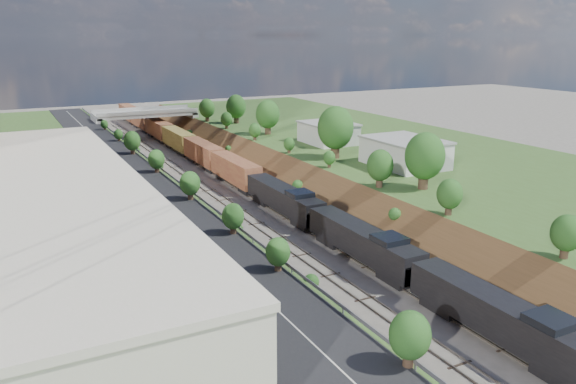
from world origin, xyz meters
The scene contains 15 objects.
platform_left centered at (-33.00, 60.00, 2.50)m, with size 44.00×180.00×5.00m, color #3C5925.
platform_right centered at (33.00, 60.00, 2.50)m, with size 44.00×180.00×5.00m, color #3C5925.
embankment_left centered at (-11.00, 60.00, 0.00)m, with size 7.07×180.00×7.07m, color brown.
embankment_right centered at (11.00, 60.00, 0.00)m, with size 7.07×180.00×7.07m, color brown.
rail_left_track centered at (-2.60, 60.00, 0.09)m, with size 1.58×180.00×0.18m, color gray.
rail_right_track centered at (2.60, 60.00, 0.09)m, with size 1.58×180.00×0.18m, color gray.
road centered at (-15.50, 60.00, 5.05)m, with size 8.00×180.00×0.10m, color black.
guardrail centered at (-11.40, 59.80, 5.55)m, with size 0.10×171.00×0.70m.
commercial_building centered at (-28.00, 38.00, 8.51)m, with size 14.30×62.30×7.00m.
overpass centered at (0.00, 122.00, 4.92)m, with size 24.50×8.30×7.40m.
white_building_near centered at (23.50, 52.00, 7.00)m, with size 9.00×12.00×4.00m, color silver.
white_building_far centered at (23.00, 74.00, 6.80)m, with size 8.00×10.00×3.60m, color silver.
tree_right_large centered at (17.00, 40.00, 9.38)m, with size 5.25×5.25×7.61m.
tree_left_crest centered at (-11.80, 20.00, 7.04)m, with size 2.45×2.45×3.55m.
freight_train centered at (2.60, 85.68, 2.64)m, with size 3.09×157.46×4.61m.
Camera 1 is at (-32.11, -15.65, 24.71)m, focal length 35.00 mm.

